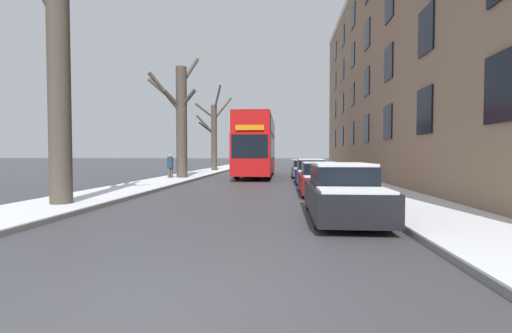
{
  "coord_description": "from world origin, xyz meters",
  "views": [
    {
      "loc": [
        1.58,
        -3.39,
        1.7
      ],
      "look_at": [
        -0.12,
        17.54,
        0.98
      ],
      "focal_mm": 24.0,
      "sensor_mm": 36.0,
      "label": 1
    }
  ],
  "objects_px": {
    "double_decker_bus": "(256,144)",
    "pedestrian_left_sidewalk": "(170,166)",
    "parked_car_0": "(342,193)",
    "parked_car_2": "(310,172)",
    "bare_tree_left_0": "(59,73)",
    "parked_car_1": "(320,179)",
    "bare_tree_left_1": "(181,118)",
    "oncoming_van": "(255,158)",
    "bare_tree_left_2": "(214,134)",
    "parked_car_3": "(304,169)"
  },
  "relations": [
    {
      "from": "double_decker_bus",
      "to": "pedestrian_left_sidewalk",
      "type": "bearing_deg",
      "value": -145.01
    },
    {
      "from": "parked_car_0",
      "to": "parked_car_2",
      "type": "xyz_separation_m",
      "value": [
        0.0,
        10.81,
        -0.01
      ]
    },
    {
      "from": "bare_tree_left_0",
      "to": "pedestrian_left_sidewalk",
      "type": "relative_size",
      "value": 4.8
    },
    {
      "from": "parked_car_1",
      "to": "parked_car_2",
      "type": "bearing_deg",
      "value": 90.0
    },
    {
      "from": "bare_tree_left_1",
      "to": "parked_car_1",
      "type": "bearing_deg",
      "value": -43.03
    },
    {
      "from": "oncoming_van",
      "to": "double_decker_bus",
      "type": "bearing_deg",
      "value": -84.8
    },
    {
      "from": "bare_tree_left_2",
      "to": "oncoming_van",
      "type": "xyz_separation_m",
      "value": [
        3.23,
        10.43,
        -2.51
      ]
    },
    {
      "from": "double_decker_bus",
      "to": "parked_car_1",
      "type": "bearing_deg",
      "value": -72.26
    },
    {
      "from": "bare_tree_left_1",
      "to": "parked_car_3",
      "type": "height_order",
      "value": "bare_tree_left_1"
    },
    {
      "from": "parked_car_2",
      "to": "parked_car_3",
      "type": "bearing_deg",
      "value": 90.0
    },
    {
      "from": "bare_tree_left_1",
      "to": "parked_car_1",
      "type": "xyz_separation_m",
      "value": [
        8.55,
        -7.98,
        -3.58
      ]
    },
    {
      "from": "bare_tree_left_1",
      "to": "parked_car_1",
      "type": "distance_m",
      "value": 12.23
    },
    {
      "from": "bare_tree_left_1",
      "to": "bare_tree_left_2",
      "type": "bearing_deg",
      "value": 89.7
    },
    {
      "from": "bare_tree_left_0",
      "to": "oncoming_van",
      "type": "height_order",
      "value": "bare_tree_left_0"
    },
    {
      "from": "parked_car_0",
      "to": "pedestrian_left_sidewalk",
      "type": "bearing_deg",
      "value": 124.81
    },
    {
      "from": "bare_tree_left_0",
      "to": "pedestrian_left_sidewalk",
      "type": "height_order",
      "value": "bare_tree_left_0"
    },
    {
      "from": "parked_car_3",
      "to": "pedestrian_left_sidewalk",
      "type": "bearing_deg",
      "value": -159.4
    },
    {
      "from": "parked_car_2",
      "to": "oncoming_van",
      "type": "distance_m",
      "value": 24.58
    },
    {
      "from": "bare_tree_left_2",
      "to": "parked_car_3",
      "type": "xyz_separation_m",
      "value": [
        8.49,
        -7.79,
        -3.17
      ]
    },
    {
      "from": "double_decker_bus",
      "to": "parked_car_2",
      "type": "height_order",
      "value": "double_decker_bus"
    },
    {
      "from": "parked_car_3",
      "to": "oncoming_van",
      "type": "xyz_separation_m",
      "value": [
        -5.27,
        18.22,
        0.66
      ]
    },
    {
      "from": "parked_car_0",
      "to": "oncoming_van",
      "type": "distance_m",
      "value": 35.22
    },
    {
      "from": "parked_car_2",
      "to": "pedestrian_left_sidewalk",
      "type": "distance_m",
      "value": 9.45
    },
    {
      "from": "parked_car_0",
      "to": "bare_tree_left_0",
      "type": "bearing_deg",
      "value": 172.86
    },
    {
      "from": "bare_tree_left_2",
      "to": "parked_car_0",
      "type": "distance_m",
      "value": 26.01
    },
    {
      "from": "bare_tree_left_2",
      "to": "oncoming_van",
      "type": "height_order",
      "value": "bare_tree_left_2"
    },
    {
      "from": "parked_car_0",
      "to": "bare_tree_left_2",
      "type": "bearing_deg",
      "value": 109.2
    },
    {
      "from": "parked_car_1",
      "to": "pedestrian_left_sidewalk",
      "type": "relative_size",
      "value": 2.34
    },
    {
      "from": "bare_tree_left_0",
      "to": "parked_car_2",
      "type": "distance_m",
      "value": 13.49
    },
    {
      "from": "parked_car_2",
      "to": "bare_tree_left_1",
      "type": "bearing_deg",
      "value": 161.98
    },
    {
      "from": "bare_tree_left_0",
      "to": "oncoming_van",
      "type": "bearing_deg",
      "value": 84.34
    },
    {
      "from": "bare_tree_left_2",
      "to": "pedestrian_left_sidewalk",
      "type": "bearing_deg",
      "value": -93.34
    },
    {
      "from": "oncoming_van",
      "to": "pedestrian_left_sidewalk",
      "type": "relative_size",
      "value": 2.9
    },
    {
      "from": "pedestrian_left_sidewalk",
      "to": "bare_tree_left_1",
      "type": "bearing_deg",
      "value": -6.01
    },
    {
      "from": "parked_car_1",
      "to": "parked_car_2",
      "type": "height_order",
      "value": "parked_car_2"
    },
    {
      "from": "bare_tree_left_2",
      "to": "pedestrian_left_sidewalk",
      "type": "height_order",
      "value": "bare_tree_left_2"
    },
    {
      "from": "bare_tree_left_0",
      "to": "pedestrian_left_sidewalk",
      "type": "distance_m",
      "value": 12.53
    },
    {
      "from": "parked_car_1",
      "to": "pedestrian_left_sidewalk",
      "type": "xyz_separation_m",
      "value": [
        -9.15,
        7.54,
        0.32
      ]
    },
    {
      "from": "bare_tree_left_2",
      "to": "parked_car_3",
      "type": "distance_m",
      "value": 11.95
    },
    {
      "from": "parked_car_3",
      "to": "pedestrian_left_sidewalk",
      "type": "xyz_separation_m",
      "value": [
        -9.15,
        -3.44,
        0.34
      ]
    },
    {
      "from": "parked_car_3",
      "to": "bare_tree_left_0",
      "type": "bearing_deg",
      "value": -119.03
    },
    {
      "from": "parked_car_3",
      "to": "pedestrian_left_sidewalk",
      "type": "relative_size",
      "value": 2.34
    },
    {
      "from": "parked_car_3",
      "to": "oncoming_van",
      "type": "distance_m",
      "value": 18.98
    },
    {
      "from": "double_decker_bus",
      "to": "oncoming_van",
      "type": "xyz_separation_m",
      "value": [
        -1.62,
        17.81,
        -1.27
      ]
    },
    {
      "from": "parked_car_2",
      "to": "oncoming_van",
      "type": "height_order",
      "value": "oncoming_van"
    },
    {
      "from": "parked_car_1",
      "to": "parked_car_2",
      "type": "distance_m",
      "value": 5.2
    },
    {
      "from": "bare_tree_left_0",
      "to": "bare_tree_left_1",
      "type": "xyz_separation_m",
      "value": [
        0.06,
        12.52,
        -0.05
      ]
    },
    {
      "from": "bare_tree_left_0",
      "to": "parked_car_3",
      "type": "relative_size",
      "value": 2.05
    },
    {
      "from": "oncoming_van",
      "to": "parked_car_2",
      "type": "bearing_deg",
      "value": -77.62
    },
    {
      "from": "parked_car_0",
      "to": "parked_car_3",
      "type": "bearing_deg",
      "value": 90.0
    }
  ]
}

